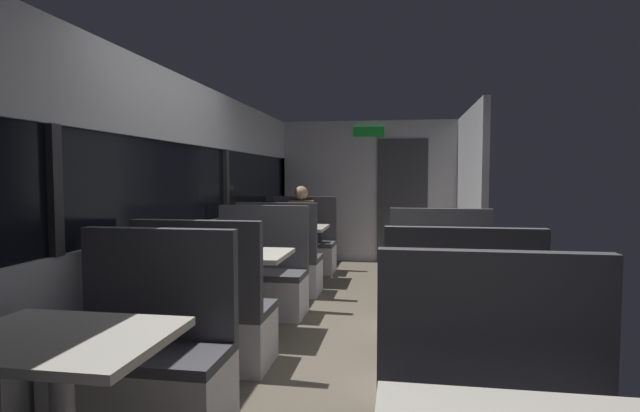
# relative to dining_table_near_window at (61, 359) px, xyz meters

# --- Properties ---
(ground_plane) EXTENTS (3.30, 9.20, 0.02)m
(ground_plane) POSITION_rel_dining_table_near_window_xyz_m (0.89, 2.09, -0.65)
(ground_plane) COLOR #665B4C
(carriage_window_panel_left) EXTENTS (0.09, 8.48, 2.30)m
(carriage_window_panel_left) POSITION_rel_dining_table_near_window_xyz_m (-0.56, 2.09, 0.47)
(carriage_window_panel_left) COLOR #B2B2B7
(carriage_window_panel_left) RESTS_ON ground_plane
(carriage_end_bulkhead) EXTENTS (2.90, 0.11, 2.30)m
(carriage_end_bulkhead) POSITION_rel_dining_table_near_window_xyz_m (0.95, 6.28, 0.50)
(carriage_end_bulkhead) COLOR #B2B2B7
(carriage_end_bulkhead) RESTS_ON ground_plane
(carriage_aisle_panel_right) EXTENTS (0.08, 2.40, 2.30)m
(carriage_aisle_panel_right) POSITION_rel_dining_table_near_window_xyz_m (2.34, 5.09, 0.51)
(carriage_aisle_panel_right) COLOR #B2B2B7
(carriage_aisle_panel_right) RESTS_ON ground_plane
(dining_table_near_window) EXTENTS (0.90, 0.70, 0.74)m
(dining_table_near_window) POSITION_rel_dining_table_near_window_xyz_m (0.00, 0.00, 0.00)
(dining_table_near_window) COLOR #9E9EA3
(dining_table_near_window) RESTS_ON ground_plane
(bench_near_window_facing_entry) EXTENTS (0.95, 0.50, 1.10)m
(bench_near_window_facing_entry) POSITION_rel_dining_table_near_window_xyz_m (0.00, 0.70, -0.31)
(bench_near_window_facing_entry) COLOR silver
(bench_near_window_facing_entry) RESTS_ON ground_plane
(dining_table_mid_window) EXTENTS (0.90, 0.70, 0.74)m
(dining_table_mid_window) POSITION_rel_dining_table_near_window_xyz_m (0.00, 2.28, 0.00)
(dining_table_mid_window) COLOR #9E9EA3
(dining_table_mid_window) RESTS_ON ground_plane
(bench_mid_window_facing_end) EXTENTS (0.95, 0.50, 1.10)m
(bench_mid_window_facing_end) POSITION_rel_dining_table_near_window_xyz_m (0.00, 1.58, -0.31)
(bench_mid_window_facing_end) COLOR silver
(bench_mid_window_facing_end) RESTS_ON ground_plane
(bench_mid_window_facing_entry) EXTENTS (0.95, 0.50, 1.10)m
(bench_mid_window_facing_entry) POSITION_rel_dining_table_near_window_xyz_m (0.00, 2.97, -0.31)
(bench_mid_window_facing_entry) COLOR silver
(bench_mid_window_facing_entry) RESTS_ON ground_plane
(dining_table_far_window) EXTENTS (0.90, 0.70, 0.74)m
(dining_table_far_window) POSITION_rel_dining_table_near_window_xyz_m (0.00, 4.55, 0.00)
(dining_table_far_window) COLOR #9E9EA3
(dining_table_far_window) RESTS_ON ground_plane
(bench_far_window_facing_end) EXTENTS (0.95, 0.50, 1.10)m
(bench_far_window_facing_end) POSITION_rel_dining_table_near_window_xyz_m (0.00, 3.85, -0.31)
(bench_far_window_facing_end) COLOR silver
(bench_far_window_facing_end) RESTS_ON ground_plane
(bench_far_window_facing_entry) EXTENTS (0.95, 0.50, 1.10)m
(bench_far_window_facing_entry) POSITION_rel_dining_table_near_window_xyz_m (0.00, 5.25, -0.31)
(bench_far_window_facing_entry) COLOR silver
(bench_far_window_facing_entry) RESTS_ON ground_plane
(dining_table_rear_aisle) EXTENTS (0.90, 0.70, 0.74)m
(dining_table_rear_aisle) POSITION_rel_dining_table_near_window_xyz_m (1.79, 2.08, 0.00)
(dining_table_rear_aisle) COLOR #9E9EA3
(dining_table_rear_aisle) RESTS_ON ground_plane
(bench_rear_aisle_facing_end) EXTENTS (0.95, 0.50, 1.10)m
(bench_rear_aisle_facing_end) POSITION_rel_dining_table_near_window_xyz_m (1.79, 1.38, -0.31)
(bench_rear_aisle_facing_end) COLOR silver
(bench_rear_aisle_facing_end) RESTS_ON ground_plane
(bench_rear_aisle_facing_entry) EXTENTS (0.95, 0.50, 1.10)m
(bench_rear_aisle_facing_entry) POSITION_rel_dining_table_near_window_xyz_m (1.79, 2.77, -0.31)
(bench_rear_aisle_facing_entry) COLOR silver
(bench_rear_aisle_facing_entry) RESTS_ON ground_plane
(seated_passenger) EXTENTS (0.47, 0.55, 1.26)m
(seated_passenger) POSITION_rel_dining_table_near_window_xyz_m (0.00, 5.18, -0.10)
(seated_passenger) COLOR #26262D
(seated_passenger) RESTS_ON ground_plane
(coffee_cup_primary) EXTENTS (0.07, 0.07, 0.09)m
(coffee_cup_primary) POSITION_rel_dining_table_near_window_xyz_m (1.87, 2.21, 0.15)
(coffee_cup_primary) COLOR white
(coffee_cup_primary) RESTS_ON dining_table_rear_aisle
(coffee_cup_secondary) EXTENTS (0.07, 0.07, 0.09)m
(coffee_cup_secondary) POSITION_rel_dining_table_near_window_xyz_m (0.08, 2.20, 0.15)
(coffee_cup_secondary) COLOR white
(coffee_cup_secondary) RESTS_ON dining_table_mid_window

